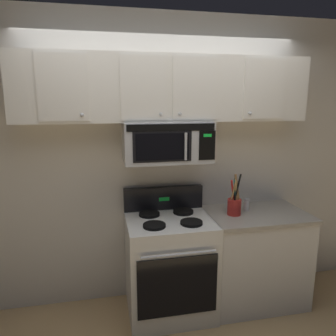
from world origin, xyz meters
TOP-DOWN VIEW (x-y plane):
  - back_wall at (0.00, 0.79)m, footprint 5.20×0.10m
  - stove_range at (0.00, 0.42)m, footprint 0.76×0.69m
  - over_range_microwave at (-0.00, 0.54)m, footprint 0.76×0.43m
  - upper_cabinets at (-0.00, 0.57)m, footprint 2.50×0.36m
  - counter_segment at (0.84, 0.43)m, footprint 0.93×0.65m
  - utensil_crock_red at (0.61, 0.42)m, footprint 0.13×0.13m
  - salt_shaker at (0.77, 0.50)m, footprint 0.05×0.05m

SIDE VIEW (x-z plane):
  - counter_segment at x=0.84m, z-range 0.00..0.90m
  - stove_range at x=0.00m, z-range -0.09..1.03m
  - salt_shaker at x=0.77m, z-range 0.90..1.01m
  - utensil_crock_red at x=0.61m, z-range 0.81..1.20m
  - back_wall at x=0.00m, z-range 0.00..2.70m
  - over_range_microwave at x=0.00m, z-range 1.40..1.75m
  - upper_cabinets at x=0.00m, z-range 1.75..2.30m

